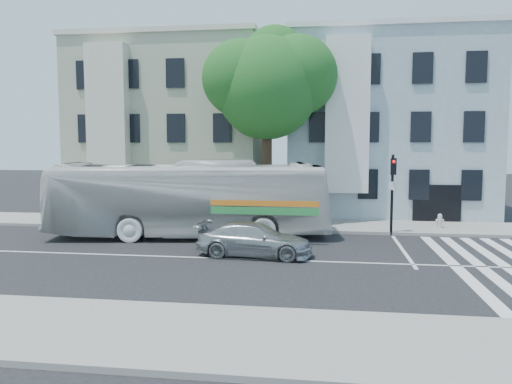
% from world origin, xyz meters
% --- Properties ---
extents(ground, '(120.00, 120.00, 0.00)m').
position_xyz_m(ground, '(0.00, 0.00, 0.00)').
color(ground, black).
rests_on(ground, ground).
extents(sidewalk_far, '(80.00, 4.00, 0.15)m').
position_xyz_m(sidewalk_far, '(0.00, 8.00, 0.07)').
color(sidewalk_far, gray).
rests_on(sidewalk_far, ground).
extents(sidewalk_near, '(80.00, 4.00, 0.15)m').
position_xyz_m(sidewalk_near, '(0.00, -8.00, 0.07)').
color(sidewalk_near, gray).
rests_on(sidewalk_near, ground).
extents(building_left, '(12.00, 10.00, 11.00)m').
position_xyz_m(building_left, '(-7.00, 15.00, 5.50)').
color(building_left, '#A0A78C').
rests_on(building_left, ground).
extents(building_right, '(12.00, 10.00, 11.00)m').
position_xyz_m(building_right, '(7.00, 15.00, 5.50)').
color(building_right, '#92A0AD').
rests_on(building_right, ground).
extents(street_tree, '(7.30, 5.90, 11.10)m').
position_xyz_m(street_tree, '(0.06, 8.74, 7.83)').
color(street_tree, '#2D2116').
rests_on(street_tree, ground).
extents(bus, '(5.00, 13.60, 3.70)m').
position_xyz_m(bus, '(-3.21, 4.25, 1.85)').
color(bus, silver).
rests_on(bus, ground).
extents(sedan, '(2.23, 4.75, 1.34)m').
position_xyz_m(sedan, '(0.45, 0.59, 0.67)').
color(sedan, '#A8ABAF').
rests_on(sedan, ground).
extents(hedge, '(8.39, 3.19, 0.70)m').
position_xyz_m(hedge, '(-3.29, 6.30, 0.50)').
color(hedge, '#1E5E1F').
rests_on(hedge, sidewalk_far).
extents(traffic_signal, '(0.42, 0.52, 3.96)m').
position_xyz_m(traffic_signal, '(6.45, 5.94, 2.56)').
color(traffic_signal, black).
rests_on(traffic_signal, ground).
extents(fire_hydrant, '(0.42, 0.24, 0.73)m').
position_xyz_m(fire_hydrant, '(9.11, 7.78, 0.52)').
color(fire_hydrant, '#B5B5B1').
rests_on(fire_hydrant, sidewalk_far).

